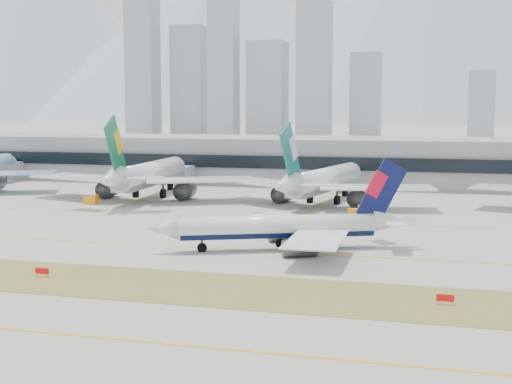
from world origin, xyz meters
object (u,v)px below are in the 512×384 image
(taxiing_airliner, at_px, (287,227))
(widebody_cathay, at_px, (322,182))
(widebody_eva, at_px, (148,176))
(terminal, at_px, (320,160))

(taxiing_airliner, xyz_separation_m, widebody_cathay, (-4.58, 61.12, 1.96))
(widebody_eva, relative_size, terminal, 0.23)
(widebody_eva, height_order, terminal, widebody_eva)
(taxiing_airliner, xyz_separation_m, terminal, (-15.27, 117.06, 3.64))
(widebody_eva, bearing_deg, widebody_cathay, -94.19)
(taxiing_airliner, height_order, widebody_eva, widebody_eva)
(taxiing_airliner, bearing_deg, widebody_eva, -72.49)
(widebody_eva, xyz_separation_m, terminal, (38.02, 56.10, 1.29))
(widebody_eva, relative_size, widebody_cathay, 1.08)
(widebody_cathay, bearing_deg, taxiing_airliner, -165.51)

